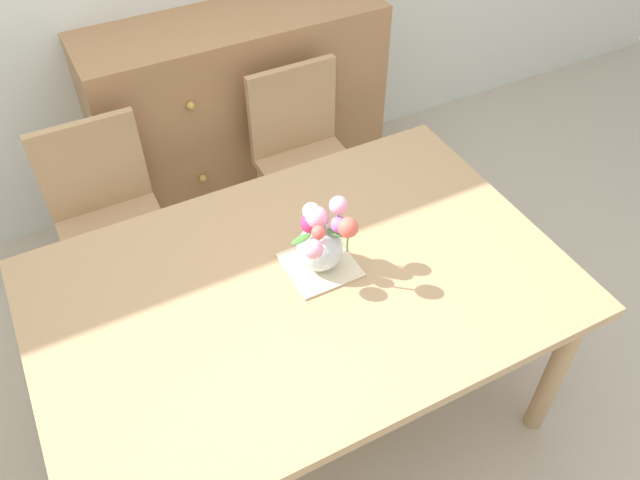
% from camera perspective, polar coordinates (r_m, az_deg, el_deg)
% --- Properties ---
extents(ground_plane, '(12.00, 12.00, 0.00)m').
position_cam_1_polar(ground_plane, '(2.67, -1.30, -14.55)').
color(ground_plane, '#B7AD99').
extents(dining_table, '(1.69, 1.11, 0.75)m').
position_cam_1_polar(dining_table, '(2.12, -1.59, -5.31)').
color(dining_table, tan).
rests_on(dining_table, ground_plane).
extents(chair_left, '(0.42, 0.42, 0.90)m').
position_cam_1_polar(chair_left, '(2.78, -18.29, 2.26)').
color(chair_left, tan).
rests_on(chair_left, ground_plane).
extents(chair_right, '(0.42, 0.42, 0.90)m').
position_cam_1_polar(chair_right, '(2.96, -1.44, 7.83)').
color(chair_right, tan).
rests_on(chair_right, ground_plane).
extents(dresser, '(1.40, 0.47, 1.00)m').
position_cam_1_polar(dresser, '(3.26, -7.05, 10.96)').
color(dresser, '#9E7047').
rests_on(dresser, ground_plane).
extents(placemat, '(0.22, 0.22, 0.01)m').
position_cam_1_polar(placemat, '(2.11, 0.00, -2.23)').
color(placemat, beige).
rests_on(placemat, dining_table).
extents(flower_vase, '(0.20, 0.21, 0.26)m').
position_cam_1_polar(flower_vase, '(2.02, 0.10, 0.03)').
color(flower_vase, silver).
rests_on(flower_vase, placemat).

